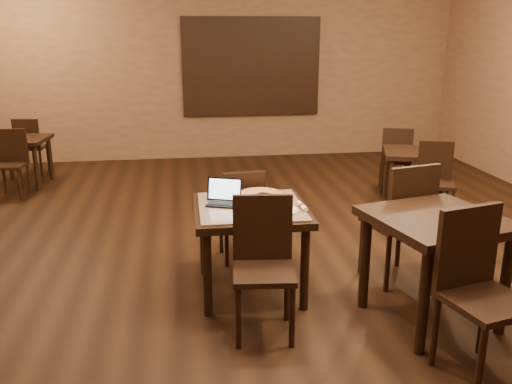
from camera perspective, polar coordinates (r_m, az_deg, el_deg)
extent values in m
plane|color=black|center=(4.90, 1.68, -9.23)|extent=(10.00, 10.00, 0.00)
cube|color=#94694B|center=(9.40, -3.61, 12.69)|extent=(8.00, 0.02, 3.00)
cube|color=#275F90|center=(9.42, -0.48, 13.03)|extent=(2.20, 0.04, 1.50)
cube|color=black|center=(9.40, -0.46, 13.02)|extent=(2.34, 0.02, 1.64)
cylinder|color=black|center=(4.20, -5.13, -8.54)|extent=(0.07, 0.07, 0.71)
cylinder|color=black|center=(4.90, -5.53, -4.78)|extent=(0.07, 0.07, 0.71)
cylinder|color=black|center=(4.29, 5.15, -7.98)|extent=(0.07, 0.07, 0.71)
cylinder|color=black|center=(4.98, 3.27, -4.38)|extent=(0.07, 0.07, 0.71)
cube|color=black|center=(4.45, -0.58, -1.97)|extent=(0.93, 0.93, 0.06)
cube|color=#19179B|center=(4.44, -0.58, -1.54)|extent=(0.85, 0.85, 0.02)
cylinder|color=black|center=(3.84, -1.88, -13.15)|extent=(0.04, 0.04, 0.47)
cylinder|color=black|center=(4.16, -1.94, -10.60)|extent=(0.04, 0.04, 0.47)
cylinder|color=black|center=(3.86, 3.82, -13.01)|extent=(0.04, 0.04, 0.47)
cylinder|color=black|center=(4.18, 3.27, -10.49)|extent=(0.04, 0.04, 0.47)
cube|color=black|center=(3.89, 0.83, -8.48)|extent=(0.48, 0.48, 0.04)
cube|color=black|center=(3.97, 0.69, -3.74)|extent=(0.44, 0.09, 0.50)
cylinder|color=black|center=(5.46, -0.17, -4.04)|extent=(0.04, 0.04, 0.42)
cylinder|color=black|center=(5.15, 0.63, -5.33)|extent=(0.04, 0.04, 0.42)
cylinder|color=black|center=(5.40, -3.69, -4.30)|extent=(0.04, 0.04, 0.42)
cylinder|color=black|center=(5.09, -3.11, -5.63)|extent=(0.04, 0.04, 0.42)
cube|color=black|center=(5.19, -1.60, -2.44)|extent=(0.42, 0.42, 0.04)
cube|color=black|center=(4.95, -1.24, -0.42)|extent=(0.40, 0.07, 0.45)
cube|color=black|center=(4.46, -3.21, -1.26)|extent=(0.34, 0.29, 0.01)
cube|color=black|center=(4.53, -3.35, 0.28)|extent=(0.29, 0.14, 0.19)
cube|color=#C7E5FD|center=(4.52, -3.34, 0.29)|extent=(0.26, 0.12, 0.17)
cylinder|color=white|center=(4.30, 2.66, -1.94)|extent=(0.28, 0.28, 0.02)
cylinder|color=silver|center=(4.68, 0.49, -0.42)|extent=(0.39, 0.39, 0.01)
cylinder|color=beige|center=(4.67, 0.49, -0.27)|extent=(0.37, 0.37, 0.02)
torus|color=#B77E3A|center=(4.67, 0.49, -0.22)|extent=(0.38, 0.38, 0.02)
cube|color=silver|center=(4.65, 0.77, -0.22)|extent=(0.21, 0.21, 0.01)
cylinder|color=white|center=(4.37, 4.88, -1.51)|extent=(0.06, 0.19, 0.04)
cylinder|color=maroon|center=(4.37, 4.88, -1.51)|extent=(0.05, 0.04, 0.04)
cylinder|color=black|center=(6.81, 13.96, 0.74)|extent=(0.07, 0.07, 0.67)
cylinder|color=black|center=(7.39, 13.61, 2.00)|extent=(0.07, 0.07, 0.67)
cylinder|color=black|center=(6.89, 18.93, 0.51)|extent=(0.07, 0.07, 0.67)
cylinder|color=black|center=(7.46, 18.20, 1.77)|extent=(0.07, 0.07, 0.67)
cube|color=black|center=(7.05, 16.40, 3.96)|extent=(0.94, 0.94, 0.06)
cylinder|color=black|center=(6.45, 16.96, -1.50)|extent=(0.04, 0.04, 0.42)
cylinder|color=black|center=(6.77, 16.60, -0.63)|extent=(0.04, 0.04, 0.42)
cylinder|color=black|center=(6.51, 19.89, -1.62)|extent=(0.04, 0.04, 0.42)
cylinder|color=black|center=(6.83, 19.40, -0.75)|extent=(0.04, 0.04, 0.42)
cube|color=black|center=(6.58, 18.39, 0.79)|extent=(0.49, 0.49, 0.04)
cube|color=black|center=(6.69, 18.35, 3.21)|extent=(0.39, 0.15, 0.45)
cylinder|color=black|center=(7.88, 15.40, 1.85)|extent=(0.04, 0.04, 0.42)
cylinder|color=black|center=(7.56, 15.66, 1.21)|extent=(0.04, 0.04, 0.42)
cylinder|color=black|center=(7.85, 12.96, 1.97)|extent=(0.04, 0.04, 0.42)
cylinder|color=black|center=(7.52, 13.11, 1.33)|extent=(0.04, 0.04, 0.42)
cube|color=black|center=(7.65, 14.40, 3.26)|extent=(0.49, 0.49, 0.04)
cube|color=black|center=(7.42, 14.65, 4.78)|extent=(0.39, 0.15, 0.45)
cylinder|color=black|center=(8.82, -24.46, 3.25)|extent=(0.06, 0.06, 0.65)
cylinder|color=black|center=(8.08, -22.13, 2.40)|extent=(0.06, 0.06, 0.65)
cylinder|color=black|center=(8.62, -20.86, 3.37)|extent=(0.06, 0.06, 0.65)
cube|color=black|center=(8.38, -23.61, 5.06)|extent=(0.81, 0.81, 0.05)
cylinder|color=black|center=(8.13, -24.95, 1.29)|extent=(0.04, 0.04, 0.41)
cylinder|color=black|center=(7.71, -23.61, 0.69)|extent=(0.04, 0.04, 0.41)
cylinder|color=black|center=(8.01, -22.79, 1.33)|extent=(0.04, 0.04, 0.41)
cube|color=black|center=(7.87, -24.49, 2.57)|extent=(0.42, 0.42, 0.04)
cube|color=black|center=(7.98, -24.24, 4.53)|extent=(0.39, 0.08, 0.44)
cylinder|color=black|center=(9.13, -21.03, 3.28)|extent=(0.04, 0.04, 0.41)
cylinder|color=black|center=(8.83, -21.69, 2.78)|extent=(0.04, 0.04, 0.41)
cylinder|color=black|center=(9.24, -22.96, 3.22)|extent=(0.04, 0.04, 0.41)
cylinder|color=black|center=(8.94, -23.68, 2.72)|extent=(0.04, 0.04, 0.41)
cube|color=black|center=(8.99, -22.50, 4.39)|extent=(0.42, 0.42, 0.04)
cube|color=black|center=(8.79, -23.05, 5.66)|extent=(0.39, 0.08, 0.44)
cylinder|color=black|center=(3.87, 17.24, -10.89)|extent=(0.08, 0.08, 0.79)
cylinder|color=black|center=(4.39, 11.41, -7.09)|extent=(0.08, 0.08, 0.79)
cylinder|color=black|center=(4.33, 24.76, -8.72)|extent=(0.08, 0.08, 0.79)
cylinder|color=black|center=(4.80, 18.66, -5.57)|extent=(0.08, 0.08, 0.79)
cube|color=black|center=(4.18, 18.52, -2.84)|extent=(1.08, 1.08, 0.07)
cylinder|color=black|center=(3.59, 22.54, -16.49)|extent=(0.04, 0.04, 0.50)
cylinder|color=black|center=(3.84, 18.30, -13.75)|extent=(0.04, 0.04, 0.50)
cylinder|color=black|center=(4.08, 22.77, -12.29)|extent=(0.04, 0.04, 0.50)
cube|color=black|center=(3.71, 23.14, -10.59)|extent=(0.57, 0.57, 0.04)
cube|color=black|center=(3.73, 21.38, -5.32)|extent=(0.47, 0.15, 0.54)
cylinder|color=black|center=(5.25, 14.78, -5.00)|extent=(0.04, 0.04, 0.50)
cylinder|color=black|center=(4.96, 17.52, -6.53)|extent=(0.04, 0.04, 0.50)
cylinder|color=black|center=(5.03, 11.06, -5.70)|extent=(0.04, 0.04, 0.50)
cylinder|color=black|center=(4.73, 13.68, -7.38)|extent=(0.04, 0.04, 0.50)
cube|color=black|center=(4.89, 14.49, -3.16)|extent=(0.57, 0.57, 0.04)
cube|color=black|center=(4.64, 16.27, -0.58)|extent=(0.47, 0.15, 0.54)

